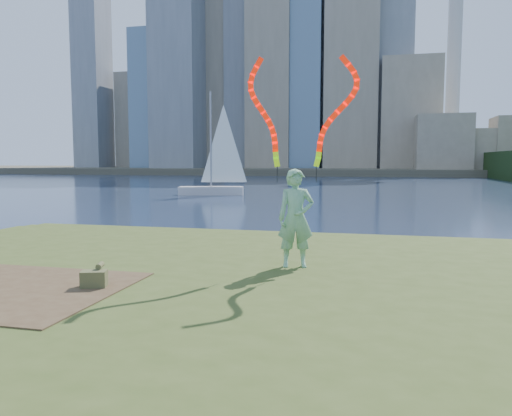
# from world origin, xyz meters

# --- Properties ---
(ground) EXTENTS (320.00, 320.00, 0.00)m
(ground) POSITION_xyz_m (0.00, 0.00, 0.00)
(ground) COLOR #192640
(ground) RESTS_ON ground
(grassy_knoll) EXTENTS (20.00, 18.00, 0.80)m
(grassy_knoll) POSITION_xyz_m (0.00, -2.30, 0.34)
(grassy_knoll) COLOR #3C4C1B
(grassy_knoll) RESTS_ON ground
(dirt_patch) EXTENTS (3.20, 3.00, 0.02)m
(dirt_patch) POSITION_xyz_m (-2.20, -3.20, 0.81)
(dirt_patch) COLOR #47331E
(dirt_patch) RESTS_ON grassy_knoll
(far_shore) EXTENTS (320.00, 40.00, 1.20)m
(far_shore) POSITION_xyz_m (0.00, 95.00, 0.60)
(far_shore) COLOR #4C4738
(far_shore) RESTS_ON ground
(woman_with_ribbons) EXTENTS (2.06, 0.71, 4.18)m
(woman_with_ribbons) POSITION_xyz_m (1.70, -0.48, 2.19)
(woman_with_ribbons) COLOR #1B7A36
(woman_with_ribbons) RESTS_ON grassy_knoll
(canvas_bag) EXTENTS (0.44, 0.50, 0.36)m
(canvas_bag) POSITION_xyz_m (-1.09, -2.78, 0.95)
(canvas_bag) COLOR brown
(canvas_bag) RESTS_ON grassy_knoll
(sailboat) EXTENTS (5.46, 2.78, 8.21)m
(sailboat) POSITION_xyz_m (-9.46, 28.35, 1.41)
(sailboat) COLOR beige
(sailboat) RESTS_ON ground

